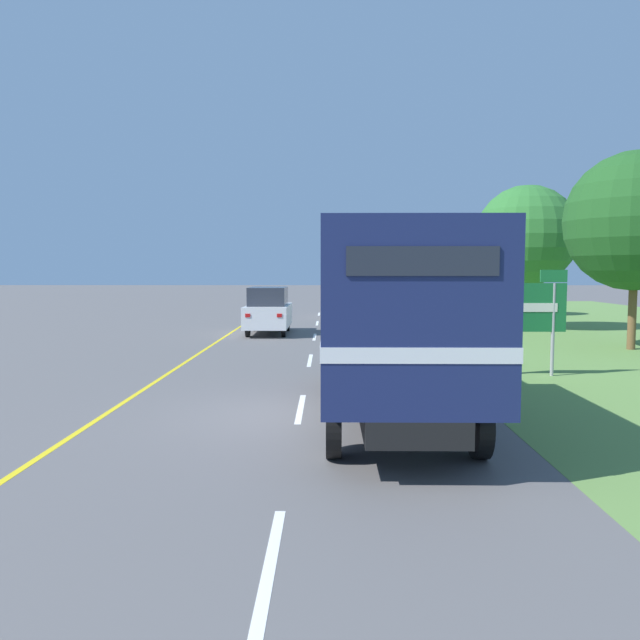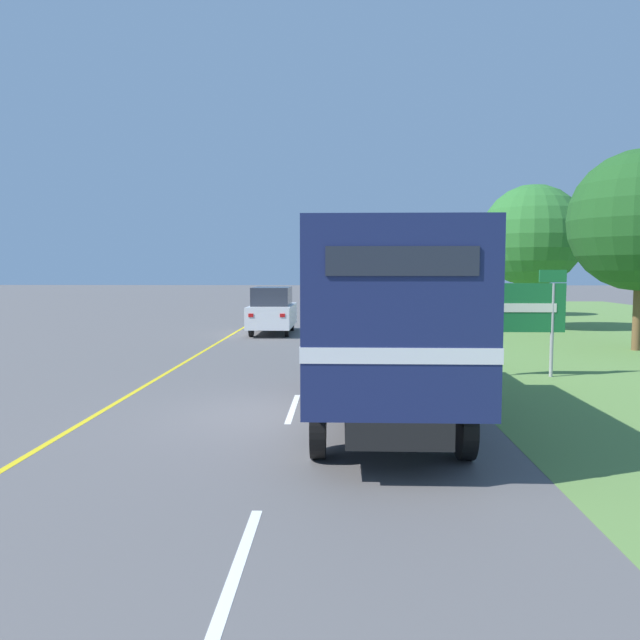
{
  "view_description": "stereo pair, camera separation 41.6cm",
  "coord_description": "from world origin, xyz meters",
  "views": [
    {
      "loc": [
        0.54,
        -11.67,
        2.75
      ],
      "look_at": [
        0.3,
        7.53,
        1.2
      ],
      "focal_mm": 35.0,
      "sensor_mm": 36.0,
      "label": 1
    },
    {
      "loc": [
        0.95,
        -11.66,
        2.75
      ],
      "look_at": [
        0.3,
        7.53,
        1.2
      ],
      "focal_mm": 35.0,
      "sensor_mm": 36.0,
      "label": 2
    }
  ],
  "objects": [
    {
      "name": "centre_dash_far",
      "position": [
        0.0,
        20.33,
        0.0
      ],
      "size": [
        0.12,
        2.6,
        0.01
      ],
      "primitive_type": "cube",
      "color": "white",
      "rests_on": "ground"
    },
    {
      "name": "centre_dash_mid_b",
      "position": [
        0.0,
        13.73,
        0.0
      ],
      "size": [
        0.12,
        2.6,
        0.01
      ],
      "primitive_type": "cube",
      "color": "white",
      "rests_on": "ground"
    },
    {
      "name": "ground_plane",
      "position": [
        0.0,
        0.0,
        0.0
      ],
      "size": [
        200.0,
        200.0,
        0.0
      ],
      "primitive_type": "plane",
      "color": "#5B5959"
    },
    {
      "name": "centre_dash_mid_a",
      "position": [
        0.0,
        7.13,
        0.0
      ],
      "size": [
        0.12,
        2.6,
        0.01
      ],
      "primitive_type": "cube",
      "color": "white",
      "rests_on": "ground"
    },
    {
      "name": "centre_dash_near",
      "position": [
        0.0,
        0.53,
        0.0
      ],
      "size": [
        0.12,
        2.6,
        0.01
      ],
      "primitive_type": "cube",
      "color": "white",
      "rests_on": "ground"
    },
    {
      "name": "centre_dash_farthest",
      "position": [
        0.0,
        26.93,
        0.0
      ],
      "size": [
        0.12,
        2.6,
        0.01
      ],
      "primitive_type": "cube",
      "color": "white",
      "rests_on": "ground"
    },
    {
      "name": "highway_sign",
      "position": [
        5.65,
        4.41,
        1.73
      ],
      "size": [
        2.14,
        0.09,
        2.75
      ],
      "color": "#9E9EA3",
      "rests_on": "ground"
    },
    {
      "name": "lead_car_white",
      "position": [
        -2.01,
        15.01,
        1.01
      ],
      "size": [
        1.8,
        4.24,
        2.01
      ],
      "color": "black",
      "rests_on": "ground"
    },
    {
      "name": "centre_dash_nearest",
      "position": [
        0.0,
        -6.07,
        0.0
      ],
      "size": [
        0.12,
        2.6,
        0.01
      ],
      "primitive_type": "cube",
      "color": "white",
      "rests_on": "ground"
    },
    {
      "name": "edge_line_yellow",
      "position": [
        -3.7,
        13.3,
        0.0
      ],
      "size": [
        0.12,
        59.92,
        0.01
      ],
      "primitive_type": "cube",
      "color": "yellow",
      "rests_on": "ground"
    },
    {
      "name": "horse_trailer_truck",
      "position": [
        1.69,
        -0.26,
        1.93
      ],
      "size": [
        2.49,
        8.18,
        3.43
      ],
      "color": "black",
      "rests_on": "ground"
    },
    {
      "name": "roadside_tree_mid",
      "position": [
        9.72,
        17.43,
        4.3
      ],
      "size": [
        4.65,
        4.65,
        6.64
      ],
      "color": "brown",
      "rests_on": "ground"
    },
    {
      "name": "roadside_tree_far",
      "position": [
        11.56,
        26.19,
        3.56
      ],
      "size": [
        3.27,
        3.27,
        5.21
      ],
      "color": "#4C3823",
      "rests_on": "ground"
    },
    {
      "name": "lead_car_white_ahead",
      "position": [
        2.09,
        24.47,
        0.97
      ],
      "size": [
        1.8,
        4.36,
        1.91
      ],
      "color": "black",
      "rests_on": "ground"
    }
  ]
}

